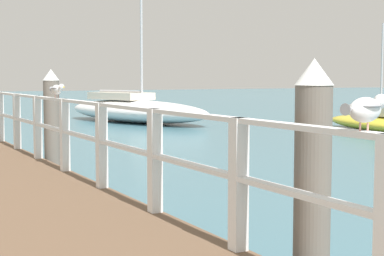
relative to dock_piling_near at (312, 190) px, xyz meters
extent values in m
cube|color=white|center=(-0.38, 0.44, 0.01)|extent=(0.12, 0.12, 1.06)
cube|color=white|center=(-0.38, 1.98, 0.01)|extent=(0.12, 0.12, 1.06)
cube|color=white|center=(-0.38, 3.53, 0.01)|extent=(0.12, 0.12, 1.06)
cube|color=white|center=(-0.38, 5.08, 0.01)|extent=(0.12, 0.12, 1.06)
cube|color=white|center=(-0.38, 6.63, 0.01)|extent=(0.12, 0.12, 1.06)
cube|color=white|center=(-0.38, 8.18, 0.01)|extent=(0.12, 0.12, 1.06)
cube|color=white|center=(-0.38, 9.72, 0.01)|extent=(0.12, 0.12, 1.06)
cube|color=white|center=(-0.38, 7.40, 0.52)|extent=(0.10, 20.12, 0.04)
cube|color=white|center=(-0.38, 7.40, 0.06)|extent=(0.10, 20.12, 0.04)
cylinder|color=#6B6056|center=(0.00, 0.00, -0.11)|extent=(0.28, 0.28, 1.80)
cone|color=white|center=(0.00, 0.00, 0.89)|extent=(0.29, 0.29, 0.20)
cylinder|color=#6B6056|center=(0.00, 7.12, -0.11)|extent=(0.28, 0.28, 1.80)
cone|color=white|center=(0.00, 7.12, 0.89)|extent=(0.29, 0.29, 0.20)
ellipsoid|color=white|center=(-0.38, -0.91, 0.66)|extent=(0.30, 0.19, 0.15)
sphere|color=white|center=(-0.21, -0.87, 0.71)|extent=(0.09, 0.09, 0.09)
cone|color=#939399|center=(-0.54, -0.95, 0.67)|extent=(0.09, 0.09, 0.07)
ellipsoid|color=#939399|center=(-0.38, -0.91, 0.69)|extent=(0.26, 0.22, 0.04)
cylinder|color=tan|center=(-0.40, -0.89, 0.56)|extent=(0.01, 0.01, 0.05)
cylinder|color=tan|center=(-0.38, -0.94, 0.56)|extent=(0.01, 0.01, 0.05)
ellipsoid|color=white|center=(-0.38, 5.45, 0.66)|extent=(0.16, 0.29, 0.15)
sphere|color=white|center=(-0.36, 5.27, 0.71)|extent=(0.09, 0.09, 0.09)
cone|color=gold|center=(-0.35, 5.21, 0.71)|extent=(0.03, 0.05, 0.02)
cone|color=#939399|center=(-0.40, 5.61, 0.67)|extent=(0.08, 0.09, 0.07)
ellipsoid|color=#939399|center=(-0.38, 5.45, 0.69)|extent=(0.20, 0.24, 0.04)
cylinder|color=tan|center=(-0.36, 5.46, 0.56)|extent=(0.01, 0.01, 0.05)
cylinder|color=tan|center=(-0.41, 5.45, 0.56)|extent=(0.01, 0.01, 0.05)
ellipsoid|color=white|center=(6.90, 19.34, -0.55)|extent=(4.56, 8.50, 0.92)
cylinder|color=#B2B2B7|center=(6.61, 20.32, 0.26)|extent=(0.87, 2.76, 0.08)
cube|color=beige|center=(6.62, 20.28, 0.06)|extent=(2.10, 3.19, 0.30)
cylinder|color=#B2B2B7|center=(20.12, 18.68, 1.47)|extent=(0.10, 0.10, 4.17)
camera|label=1|loc=(-2.96, -3.51, 0.85)|focal=56.45mm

